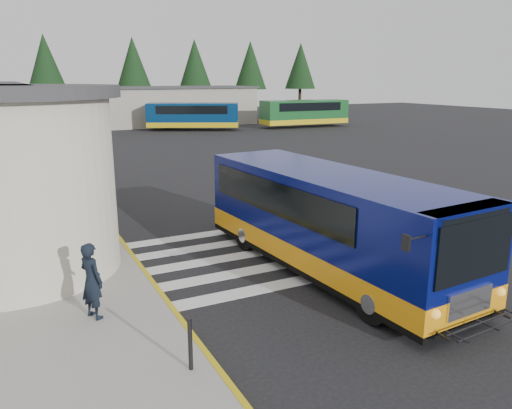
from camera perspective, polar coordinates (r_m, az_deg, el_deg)
name	(u,v)px	position (r m, az deg, el deg)	size (l,w,h in m)	color
ground	(261,243)	(16.01, 0.62, -4.39)	(140.00, 140.00, 0.00)	black
curb_strip	(108,225)	(18.42, -16.54, -2.22)	(0.12, 34.00, 0.16)	gold
crosswalk	(259,253)	(15.12, 0.32, -5.51)	(8.00, 5.35, 0.01)	silver
depot_building	(135,106)	(57.05, -13.71, 10.85)	(26.40, 8.40, 4.20)	gray
tree_line	(119,64)	(64.86, -15.39, 15.24)	(58.40, 4.40, 10.00)	black
transit_bus	(329,225)	(13.55, 8.35, -2.30)	(3.58, 9.75, 2.71)	#070E55
pedestrian_a	(92,281)	(11.16, -18.28, -8.26)	(0.61, 0.40, 1.67)	black
pedestrian_b	(16,244)	(14.01, -25.77, -4.12)	(0.87, 0.68, 1.79)	black
bollard	(190,344)	(9.06, -7.52, -15.54)	(0.08, 0.08, 0.98)	black
far_bus_a	(193,115)	(51.06, -7.20, 10.11)	(9.23, 6.12, 2.33)	#06264E
far_bus_b	(304,112)	(54.35, 5.55, 10.48)	(9.56, 3.03, 2.44)	#144D20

